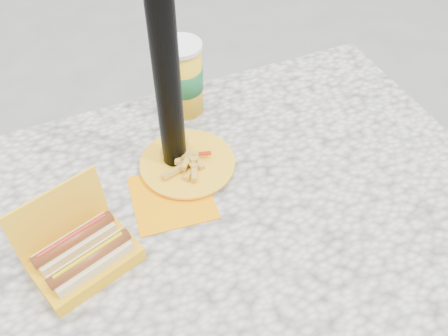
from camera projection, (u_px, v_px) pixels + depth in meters
name	position (u px, v px, depth m)	size (l,w,h in m)	color
picnic_table	(205.00, 249.00, 1.04)	(1.20, 0.80, 0.75)	beige
umbrella_pole	(160.00, 13.00, 0.81)	(0.05, 0.05, 2.20)	black
hotdog_box	(83.00, 254.00, 0.87)	(0.21, 0.18, 0.14)	#F4AD18
fries_plate	(185.00, 165.00, 1.04)	(0.25, 0.26, 0.04)	orange
soda_cup	(183.00, 78.00, 1.12)	(0.09, 0.09, 0.18)	yellow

